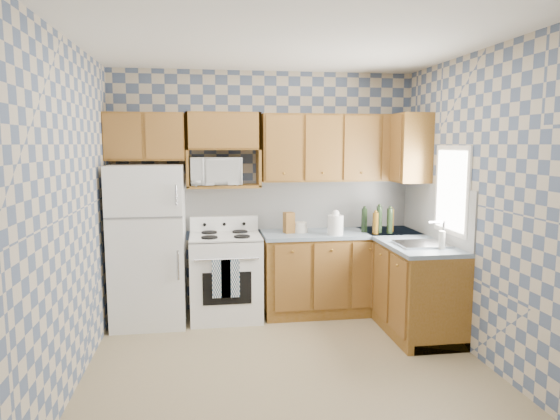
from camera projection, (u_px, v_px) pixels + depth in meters
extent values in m
plane|color=#8D7A59|center=(287.00, 364.00, 4.32)|extent=(3.40, 3.40, 0.00)
cube|color=#4C5C7A|center=(265.00, 192.00, 5.71)|extent=(3.40, 0.02, 2.70)
cube|color=#4C5C7A|center=(478.00, 206.00, 4.39)|extent=(0.02, 3.20, 2.70)
cube|color=white|center=(299.00, 204.00, 5.77)|extent=(2.60, 0.02, 0.56)
cube|color=white|center=(435.00, 211.00, 5.19)|extent=(0.02, 1.60, 0.56)
cube|color=white|center=(149.00, 245.00, 5.24)|extent=(0.75, 0.70, 1.68)
cube|color=white|center=(226.00, 277.00, 5.44)|extent=(0.76, 0.65, 0.90)
cube|color=silver|center=(225.00, 236.00, 5.38)|extent=(0.76, 0.65, 0.02)
cube|color=white|center=(224.00, 224.00, 5.64)|extent=(0.76, 0.08, 0.17)
cube|color=navy|center=(221.00, 279.00, 5.08)|extent=(0.19, 0.02, 0.40)
cube|color=navy|center=(230.00, 278.00, 5.09)|extent=(0.19, 0.02, 0.40)
cube|color=brown|center=(340.00, 273.00, 5.65)|extent=(1.75, 0.60, 0.88)
cube|color=brown|center=(406.00, 283.00, 5.25)|extent=(0.60, 1.60, 0.88)
cube|color=slate|center=(341.00, 233.00, 5.59)|extent=(1.77, 0.63, 0.04)
cube|color=slate|center=(407.00, 240.00, 5.18)|extent=(0.63, 1.60, 0.04)
cube|color=brown|center=(339.00, 148.00, 5.60)|extent=(1.75, 0.33, 0.74)
cube|color=brown|center=(145.00, 137.00, 5.28)|extent=(0.82, 0.33, 0.50)
cube|color=brown|center=(406.00, 148.00, 5.52)|extent=(0.33, 0.70, 0.74)
cube|color=brown|center=(224.00, 186.00, 5.47)|extent=(0.80, 0.33, 0.03)
imported|color=white|center=(215.00, 171.00, 5.43)|extent=(0.58, 0.42, 0.30)
cube|color=#B7B7BC|center=(422.00, 244.00, 4.84)|extent=(0.48, 0.40, 0.03)
cube|color=silver|center=(452.00, 190.00, 4.81)|extent=(0.02, 0.66, 0.86)
cylinder|color=black|center=(379.00, 219.00, 5.50)|extent=(0.06, 0.06, 0.29)
cylinder|color=black|center=(390.00, 221.00, 5.46)|extent=(0.06, 0.06, 0.27)
cylinder|color=#5D3C0F|center=(391.00, 220.00, 5.57)|extent=(0.06, 0.06, 0.25)
cylinder|color=#5D3C0F|center=(375.00, 223.00, 5.42)|extent=(0.06, 0.06, 0.23)
cylinder|color=black|center=(364.00, 220.00, 5.54)|extent=(0.06, 0.06, 0.26)
cube|color=brown|center=(289.00, 223.00, 5.48)|extent=(0.13, 0.13, 0.23)
cylinder|color=white|center=(335.00, 225.00, 5.37)|extent=(0.17, 0.17, 0.21)
cylinder|color=beige|center=(442.00, 240.00, 4.65)|extent=(0.06, 0.06, 0.17)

